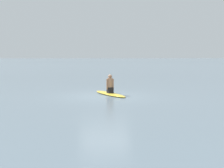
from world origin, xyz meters
The scene contains 3 objects.
ground_plane centered at (0.00, 0.00, 0.00)m, with size 400.00×400.00×0.00m, color slate.
surfboard centered at (-0.31, -0.67, 0.05)m, with size 3.18×0.67×0.09m, color gold.
person_paddler centered at (-0.31, -0.67, 0.54)m, with size 0.42×0.41×0.99m.
Camera 1 is at (0.49, 16.44, 2.11)m, focal length 51.96 mm.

